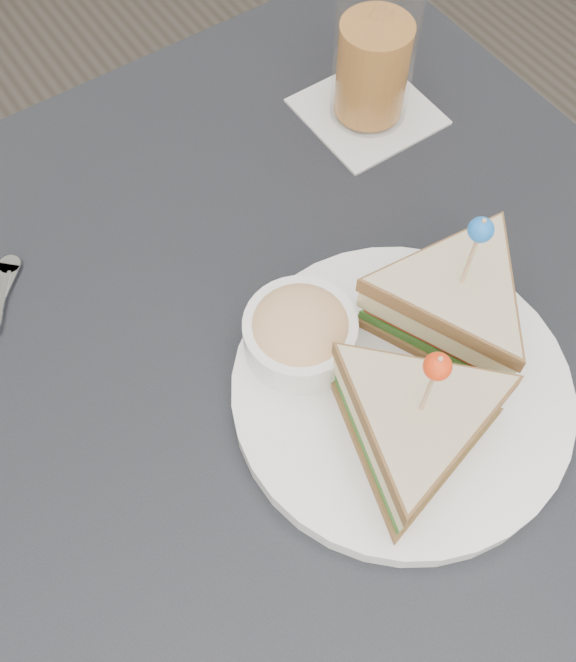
# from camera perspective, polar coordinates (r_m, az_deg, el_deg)

# --- Properties ---
(ground_plane) EXTENTS (3.50, 3.50, 0.00)m
(ground_plane) POSITION_cam_1_polar(r_m,az_deg,el_deg) (1.32, -0.12, -17.99)
(ground_plane) COLOR #3F3833
(table) EXTENTS (0.80, 0.80, 0.75)m
(table) POSITION_cam_1_polar(r_m,az_deg,el_deg) (0.67, -0.22, -6.35)
(table) COLOR black
(table) RESTS_ON ground
(plate_meal) EXTENTS (0.33, 0.33, 0.16)m
(plate_meal) POSITION_cam_1_polar(r_m,az_deg,el_deg) (0.57, 9.67, -2.71)
(plate_meal) COLOR white
(plate_meal) RESTS_ON table
(drink_set) EXTENTS (0.12, 0.12, 0.16)m
(drink_set) POSITION_cam_1_polar(r_m,az_deg,el_deg) (0.74, 6.66, 20.30)
(drink_set) COLOR silver
(drink_set) RESTS_ON table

